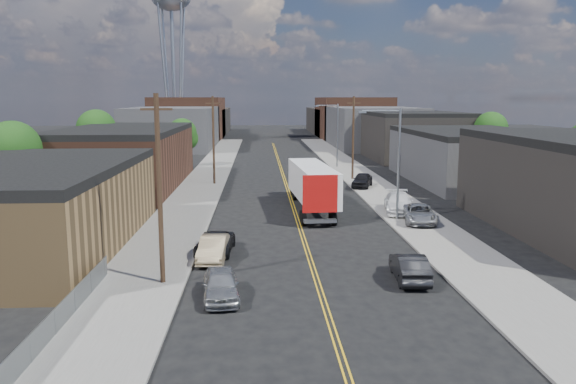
{
  "coord_description": "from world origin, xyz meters",
  "views": [
    {
      "loc": [
        -3.07,
        -18.75,
        9.73
      ],
      "look_at": [
        -0.83,
        24.51,
        2.5
      ],
      "focal_mm": 35.0,
      "sensor_mm": 36.0,
      "label": 1
    }
  ],
  "objects": [
    {
      "name": "car_left_c",
      "position": [
        -5.92,
        16.0,
        0.65
      ],
      "size": [
        2.49,
        4.83,
        1.3
      ],
      "primitive_type": "imported",
      "rotation": [
        0.0,
        0.0,
        -0.07
      ],
      "color": "black",
      "rests_on": "ground"
    },
    {
      "name": "utility_pole_right",
      "position": [
        8.2,
        48.0,
        5.14
      ],
      "size": [
        1.6,
        0.26,
        10.0
      ],
      "color": "black",
      "rests_on": "ground"
    },
    {
      "name": "car_right_oncoming",
      "position": [
        5.0,
        10.08,
        0.74
      ],
      "size": [
        1.9,
        4.61,
        1.49
      ],
      "primitive_type": "imported",
      "rotation": [
        0.0,
        0.0,
        3.07
      ],
      "color": "black",
      "rests_on": "ground"
    },
    {
      "name": "tree_left_near",
      "position": [
        -23.94,
        30.0,
        5.18
      ],
      "size": [
        4.85,
        4.76,
        7.91
      ],
      "color": "black",
      "rests_on": "ground"
    },
    {
      "name": "streetlight_near",
      "position": [
        7.6,
        25.0,
        5.33
      ],
      "size": [
        3.39,
        0.25,
        9.0
      ],
      "color": "gray",
      "rests_on": "ground"
    },
    {
      "name": "skyline_left_c",
      "position": [
        -20.0,
        140.0,
        3.5
      ],
      "size": [
        16.0,
        40.0,
        7.0
      ],
      "primitive_type": "cube",
      "color": "black",
      "rests_on": "ground"
    },
    {
      "name": "skyline_right_c",
      "position": [
        20.0,
        140.0,
        3.5
      ],
      "size": [
        16.0,
        40.0,
        7.0
      ],
      "primitive_type": "cube",
      "color": "black",
      "rests_on": "ground"
    },
    {
      "name": "centerline",
      "position": [
        0.0,
        45.0,
        0.01
      ],
      "size": [
        0.32,
        120.0,
        0.01
      ],
      "primitive_type": "cube",
      "color": "gold",
      "rests_on": "ground"
    },
    {
      "name": "car_right_lot_c",
      "position": [
        8.2,
        41.51,
        0.92
      ],
      "size": [
        3.27,
        4.9,
        1.55
      ],
      "primitive_type": "imported",
      "rotation": [
        0.0,
        0.0,
        -0.35
      ],
      "color": "black",
      "rests_on": "sidewalk_right"
    },
    {
      "name": "car_left_a",
      "position": [
        -5.0,
        7.72,
        0.73
      ],
      "size": [
        2.13,
        4.45,
        1.47
      ],
      "primitive_type": "imported",
      "rotation": [
        0.0,
        0.0,
        0.09
      ],
      "color": "#95989A",
      "rests_on": "ground"
    },
    {
      "name": "car_right_lot_a",
      "position": [
        9.42,
        23.59,
        0.85
      ],
      "size": [
        3.17,
        5.4,
        1.41
      ],
      "primitive_type": "imported",
      "rotation": [
        0.0,
        0.0,
        -0.17
      ],
      "color": "#9A9C9F",
      "rests_on": "sidewalk_right"
    },
    {
      "name": "industrial_right_b",
      "position": [
        22.0,
        46.0,
        3.05
      ],
      "size": [
        14.0,
        24.0,
        6.1
      ],
      "color": "#323234",
      "rests_on": "ground"
    },
    {
      "name": "water_tower",
      "position": [
        -22.0,
        110.0,
        30.65
      ],
      "size": [
        9.0,
        9.0,
        36.9
      ],
      "color": "gray",
      "rests_on": "ground"
    },
    {
      "name": "car_right_lot_b",
      "position": [
        8.78,
        27.62,
        0.96
      ],
      "size": [
        3.16,
        5.91,
        1.63
      ],
      "primitive_type": "imported",
      "rotation": [
        0.0,
        0.0,
        -0.16
      ],
      "color": "white",
      "rests_on": "sidewalk_right"
    },
    {
      "name": "skyline_right_b",
      "position": [
        20.0,
        120.0,
        5.0
      ],
      "size": [
        16.0,
        26.0,
        10.0
      ],
      "primitive_type": "cube",
      "color": "#492A1D",
      "rests_on": "ground"
    },
    {
      "name": "industrial_right_c",
      "position": [
        22.0,
        72.0,
        3.8
      ],
      "size": [
        14.0,
        22.0,
        7.6
      ],
      "color": "black",
      "rests_on": "ground"
    },
    {
      "name": "utility_pole_left_far",
      "position": [
        -8.2,
        45.0,
        5.14
      ],
      "size": [
        1.6,
        0.26,
        10.0
      ],
      "color": "black",
      "rests_on": "ground"
    },
    {
      "name": "streetlight_far",
      "position": [
        7.6,
        60.0,
        5.33
      ],
      "size": [
        3.39,
        0.25,
        9.0
      ],
      "color": "gray",
      "rests_on": "ground"
    },
    {
      "name": "tree_left_mid",
      "position": [
        -23.94,
        55.0,
        5.48
      ],
      "size": [
        5.1,
        5.04,
        8.37
      ],
      "color": "black",
      "rests_on": "ground"
    },
    {
      "name": "skyline_left_a",
      "position": [
        -20.0,
        95.0,
        4.0
      ],
      "size": [
        16.0,
        30.0,
        8.0
      ],
      "primitive_type": "cube",
      "color": "#323234",
      "rests_on": "ground"
    },
    {
      "name": "skyline_right_a",
      "position": [
        20.0,
        95.0,
        4.0
      ],
      "size": [
        16.0,
        30.0,
        8.0
      ],
      "primitive_type": "cube",
      "color": "#323234",
      "rests_on": "ground"
    },
    {
      "name": "car_ahead_truck",
      "position": [
        4.24,
        50.06,
        0.78
      ],
      "size": [
        3.15,
        5.82,
        1.55
      ],
      "primitive_type": "imported",
      "rotation": [
        0.0,
        0.0,
        0.11
      ],
      "color": "black",
      "rests_on": "ground"
    },
    {
      "name": "car_left_b",
      "position": [
        -5.89,
        14.47,
        0.74
      ],
      "size": [
        1.8,
        4.56,
        1.48
      ],
      "primitive_type": "imported",
      "rotation": [
        0.0,
        0.0,
        -0.05
      ],
      "color": "#948160",
      "rests_on": "ground"
    },
    {
      "name": "chainlink_fence",
      "position": [
        -11.5,
        3.5,
        0.66
      ],
      "size": [
        0.05,
        16.0,
        1.22
      ],
      "color": "slate",
      "rests_on": "ground"
    },
    {
      "name": "warehouse_brown",
      "position": [
        -18.0,
        44.0,
        3.3
      ],
      "size": [
        12.0,
        26.0,
        6.6
      ],
      "color": "#492A1D",
      "rests_on": "ground"
    },
    {
      "name": "utility_pole_left_near",
      "position": [
        -8.2,
        10.0,
        5.14
      ],
      "size": [
        1.6,
        0.26,
        10.0
      ],
      "color": "black",
      "rests_on": "ground"
    },
    {
      "name": "ground",
      "position": [
        0.0,
        60.0,
        0.0
      ],
      "size": [
        260.0,
        260.0,
        0.0
      ],
      "primitive_type": "plane",
      "color": "black",
      "rests_on": "ground"
    },
    {
      "name": "warehouse_tan",
      "position": [
        -18.0,
        18.0,
        2.8
      ],
      "size": [
        12.0,
        22.0,
        5.6
      ],
      "color": "brown",
      "rests_on": "ground"
    },
    {
      "name": "semi_truck",
      "position": [
        1.5,
        30.34,
        2.32
      ],
      "size": [
        3.5,
        15.72,
        4.08
      ],
      "rotation": [
        0.0,
        0.0,
        0.07
      ],
      "color": "silver",
      "rests_on": "ground"
    },
    {
      "name": "sidewalk_left",
      "position": [
        -9.5,
        45.0,
        0.07
      ],
      "size": [
        5.0,
        140.0,
        0.15
      ],
      "primitive_type": "cube",
      "color": "slate",
      "rests_on": "ground"
    },
    {
      "name": "sidewalk_right",
      "position": [
        9.5,
        45.0,
        0.07
      ],
      "size": [
        5.0,
        140.0,
        0.15
      ],
      "primitive_type": "cube",
      "color": "slate",
      "rests_on": "ground"
    },
    {
      "name": "skyline_left_b",
      "position": [
        -20.0,
        120.0,
        5.0
      ],
      "size": [
        16.0,
        26.0,
        10.0
      ],
      "primitive_type": "cube",
      "color": "#492A1D",
      "rests_on": "ground"
    },
    {
      "name": "tree_left_far",
      "position": [
        -13.94,
        62.0,
        4.57
      ],
      "size": [
        4.35,
        4.2,
        6.97
      ],
      "color": "black",
      "rests_on": "ground"
    },
    {
      "name": "tree_right_far",
      "position": [
        30.06,
        60.0,
        5.18
      ],
      "size": [
        4.85,
        4.76,
        7.91
      ],
      "color": "black",
      "rests_on": "ground"
    }
  ]
}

